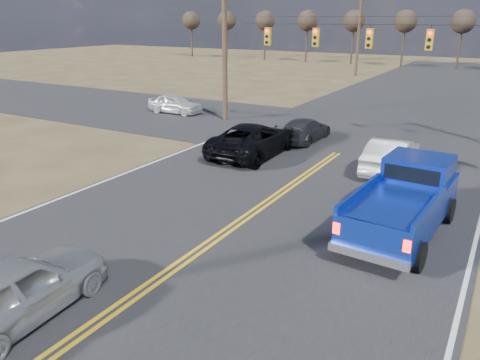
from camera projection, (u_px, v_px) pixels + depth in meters
The scene contains 12 objects.
ground at pixel (149, 287), 11.63m from camera, with size 160.00×160.00×0.00m, color brown.
road_main at pixel (305, 176), 19.78m from camera, with size 14.00×120.00×0.02m, color #28282B.
road_cross at pixel (361, 137), 26.30m from camera, with size 120.00×12.00×0.02m, color #28282B.
signal_gantry at pixel (378, 44), 24.22m from camera, with size 19.60×4.83×10.00m.
utility_poles at pixel (364, 41), 23.77m from camera, with size 19.60×58.32×10.00m.
treeline at pixel (407, 27), 31.73m from camera, with size 87.00×117.80×7.40m.
pickup_truck at pixel (404, 202), 14.21m from camera, with size 2.61×5.90×2.17m.
silver_suv at pixel (15, 289), 10.17m from camera, with size 1.77×4.41×1.50m, color #A2A5AA.
black_suv at pixel (253, 139), 22.54m from camera, with size 2.61×5.65×1.57m, color black.
white_car_queue at pixel (391, 155), 20.14m from camera, with size 1.57×4.50×1.48m, color silver.
dgrey_car_queue at pixel (304, 130), 25.21m from camera, with size 1.72×4.23×1.23m, color #2B2C30.
cross_car_west at pixel (175, 104), 32.54m from camera, with size 3.94×1.59×1.34m, color silver.
Camera 1 is at (7.07, -7.57, 6.35)m, focal length 35.00 mm.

